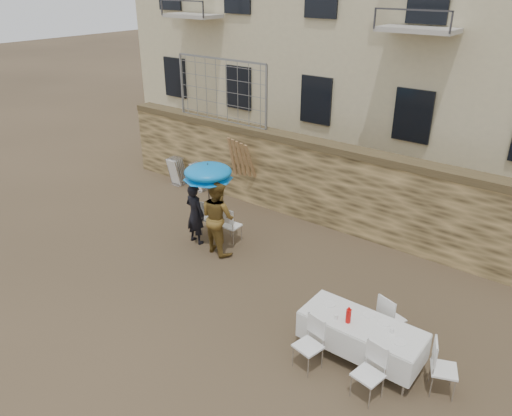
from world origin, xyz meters
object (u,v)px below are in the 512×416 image
Objects in this scene: soda_bottle at (348,316)px; banquet_table at (362,324)px; table_chair_back at (391,318)px; chair_stack_left at (181,169)px; man_suit at (195,214)px; couple_chair_right at (231,225)px; chair_stack_right at (201,176)px; table_chair_front_left at (308,345)px; table_chair_front_right at (368,374)px; table_chair_side at (444,368)px; couple_chair_left at (211,217)px; woman_dress at (218,217)px; umbrella at (208,175)px.

banquet_table is at bearing 36.87° from soda_bottle.
table_chair_back is 9.09m from chair_stack_left.
table_chair_back is at bearing 177.49° from man_suit.
couple_chair_right is 4.34m from chair_stack_left.
chair_stack_right is (-7.64, 3.11, -0.02)m from table_chair_back.
table_chair_front_left is 1.10m from table_chair_front_right.
table_chair_side is (0.90, 0.85, 0.00)m from table_chair_front_right.
couple_chair_left is 1.00× the size of couple_chair_right.
banquet_table is at bearing -27.71° from chair_stack_right.
table_chair_front_left is (4.60, -2.63, 0.00)m from couple_chair_left.
couple_chair_left and table_chair_side have the same top height.
table_chair_front_left is at bearing 163.10° from woman_dress.
woman_dress is 2.00× the size of chair_stack_left.
couple_chair_left is 0.70m from couple_chair_right.
chair_stack_right is at bearing -61.16° from couple_chair_left.
umbrella is at bearing 9.97° from table_chair_back.
man_suit is 5.44m from table_chair_back.
chair_stack_left is (-8.84, 4.66, -0.02)m from table_chair_front_right.
man_suit is at bearing 11.51° from woman_dress.
couple_chair_right is at bearing -73.30° from woman_dress.
chair_stack_right is at bearing -4.93° from table_chair_back.
couple_chair_left is 3.01m from chair_stack_right.
couple_chair_right is 4.71m from table_chair_front_left.
woman_dress is 1.92× the size of couple_chair_left.
umbrella is at bearing 55.63° from table_chair_side.
banquet_table is 2.28× the size of chair_stack_right.
woman_dress is at bearing 160.76° from soda_bottle.
couple_chair_left and couple_chair_right have the same top height.
table_chair_front_left is (3.90, -2.63, 0.00)m from couple_chair_right.
table_chair_side is at bearing 145.88° from couple_chair_left.
man_suit is 0.63m from couple_chair_left.
couple_chair_left is (-0.75, 0.55, -0.44)m from woman_dress.
umbrella is 3.88m from chair_stack_right.
umbrella is 5.24m from table_chair_back.
umbrella reaches higher than couple_chair_right.
woman_dress is 7.07× the size of soda_bottle.
soda_bottle is 0.28× the size of chair_stack_right.
table_chair_side is 1.04× the size of chair_stack_left.
chair_stack_left is at bearing 46.41° from table_chair_side.
chair_stack_right is (-2.63, 2.47, -1.42)m from umbrella.
table_chair_front_left is at bearing -31.04° from chair_stack_left.
couple_chair_right is at bearing 162.53° from table_chair_front_right.
soda_bottle is (4.25, -1.48, -0.01)m from woman_dress.
man_suit is 6.08m from table_chair_front_right.
table_chair_front_right is 9.99m from chair_stack_left.
table_chair_side is at bearing 166.95° from table_chair_back.
umbrella is at bearing 112.63° from couple_chair_left.
man_suit reaches higher than banquet_table.
couple_chair_right is 1.00× the size of table_chair_front_right.
couple_chair_left is 1.00× the size of table_chair_side.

